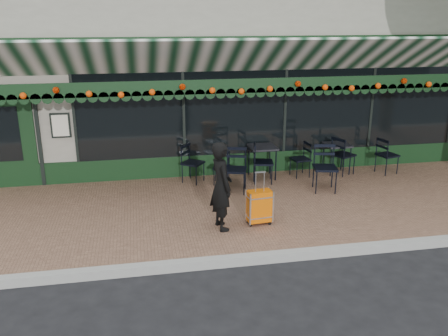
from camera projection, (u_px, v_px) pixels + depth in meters
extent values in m
plane|color=black|center=(273.00, 259.00, 7.73)|extent=(80.00, 80.00, 0.00)
cube|color=brown|center=(245.00, 208.00, 9.58)|extent=(18.00, 4.00, 0.15)
cube|color=#9E9E99|center=(274.00, 257.00, 7.63)|extent=(18.00, 0.16, 0.15)
cube|color=gray|center=(202.00, 68.00, 14.52)|extent=(12.00, 8.00, 4.50)
cube|color=black|center=(277.00, 110.00, 11.16)|extent=(9.20, 0.04, 2.00)
cube|color=black|center=(9.00, 138.00, 10.23)|extent=(1.10, 0.07, 2.20)
cube|color=silver|center=(60.00, 125.00, 10.31)|extent=(0.42, 0.04, 0.55)
cube|color=black|center=(241.00, 86.00, 9.33)|extent=(12.00, 0.03, 0.28)
cylinder|color=#EA4307|center=(241.00, 87.00, 9.28)|extent=(11.60, 0.12, 0.12)
imported|color=black|center=(221.00, 186.00, 8.27)|extent=(0.48, 0.64, 1.59)
cube|color=#DA5E06|center=(259.00, 206.00, 8.57)|extent=(0.46, 0.29, 0.58)
cube|color=black|center=(259.00, 222.00, 8.67)|extent=(0.46, 0.29, 0.06)
cube|color=silver|center=(260.00, 182.00, 8.43)|extent=(0.19, 0.05, 0.36)
cube|color=black|center=(338.00, 145.00, 11.31)|extent=(0.58, 0.58, 0.04)
cylinder|color=black|center=(331.00, 162.00, 11.15)|extent=(0.03, 0.03, 0.67)
cylinder|color=black|center=(350.00, 161.00, 11.23)|extent=(0.03, 0.03, 0.67)
cylinder|color=black|center=(323.00, 157.00, 11.60)|extent=(0.03, 0.03, 0.67)
cylinder|color=black|center=(342.00, 156.00, 11.68)|extent=(0.03, 0.03, 0.67)
cube|color=black|center=(262.00, 147.00, 10.92)|extent=(0.61, 0.61, 0.04)
cylinder|color=black|center=(254.00, 167.00, 10.76)|extent=(0.03, 0.03, 0.72)
cylinder|color=black|center=(276.00, 165.00, 10.85)|extent=(0.03, 0.03, 0.72)
cylinder|color=black|center=(249.00, 160.00, 11.24)|extent=(0.03, 0.03, 0.72)
cylinder|color=black|center=(270.00, 159.00, 11.32)|extent=(0.03, 0.03, 0.72)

